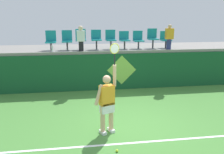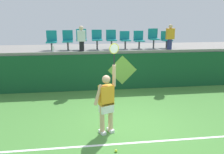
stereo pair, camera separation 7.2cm
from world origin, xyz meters
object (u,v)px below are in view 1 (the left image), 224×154
Objects in this scene: water_bottle at (52,49)px; stadium_chair_3 at (96,38)px; stadium_chair_4 at (111,38)px; stadium_chair_6 at (138,39)px; stadium_chair_2 at (81,38)px; tennis_ball at (117,151)px; tennis_player at (107,101)px; stadium_chair_5 at (124,39)px; spectator_1 at (169,36)px; stadium_chair_1 at (67,39)px; stadium_chair_8 at (165,39)px; spectator_0 at (81,38)px; stadium_chair_0 at (51,40)px; stadium_chair_7 at (153,37)px.

stadium_chair_3 reaches higher than water_bottle.
stadium_chair_6 is (1.25, 0.00, -0.04)m from stadium_chair_4.
stadium_chair_2 reaches higher than water_bottle.
tennis_ball is 0.25× the size of water_bottle.
stadium_chair_5 is (1.35, 4.54, 1.21)m from tennis_player.
stadium_chair_1 is at bearing 174.10° from spectator_1.
tennis_player is at bearing -66.21° from water_bottle.
stadium_chair_2 reaches higher than stadium_chair_1.
tennis_player is 3.12× the size of stadium_chair_6.
stadium_chair_5 is at bearing -0.20° from stadium_chair_1.
tennis_player is at bearing -125.74° from stadium_chair_8.
stadium_chair_4 is 0.78× the size of spectator_1.
water_bottle is 1.35m from stadium_chair_2.
stadium_chair_1 is at bearing 142.91° from spectator_0.
spectator_0 reaches higher than stadium_chair_3.
tennis_player is 2.35× the size of spectator_0.
stadium_chair_3 is 3.18m from stadium_chair_8.
stadium_chair_3 is at bearing 171.88° from spectator_1.
tennis_ball is at bearing -82.86° from stadium_chair_2.
stadium_chair_2 is at bearing 173.23° from spectator_1.
spectator_1 reaches higher than stadium_chair_3.
spectator_0 is at bearing 4.83° from water_bottle.
water_bottle is at bearing -79.82° from stadium_chair_0.
tennis_player is at bearing -99.11° from stadium_chair_4.
stadium_chair_4 is (1.91, -0.00, 0.02)m from stadium_chair_1.
stadium_chair_0 is 1.07× the size of stadium_chair_5.
tennis_ball is 6.05m from stadium_chair_5.
stadium_chair_2 is at bearing -0.16° from stadium_chair_0.
stadium_chair_6 is (3.85, -0.01, -0.01)m from stadium_chair_0.
spectator_0 reaches higher than stadium_chair_5.
spectator_1 is at bearing 58.20° from tennis_ball.
stadium_chair_4 reaches higher than tennis_ball.
spectator_1 is (1.92, -0.45, 0.12)m from stadium_chair_5.
stadium_chair_5 is at bearing 9.80° from water_bottle.
stadium_chair_1 is 1.27m from stadium_chair_3.
stadium_chair_0 is 4.52m from stadium_chair_7.
spectator_1 is at bearing -19.56° from stadium_chair_6.
stadium_chair_7 reaches higher than stadium_chair_6.
tennis_player is at bearing -75.49° from stadium_chair_1.
stadium_chair_1 is 1.08× the size of stadium_chair_5.
stadium_chair_7 is at bearing 0.13° from stadium_chair_6.
stadium_chair_6 is 1.37m from spectator_1.
spectator_0 is (-2.57, -0.44, 0.12)m from stadium_chair_6.
stadium_chair_5 reaches higher than water_bottle.
tennis_player is 4.76m from stadium_chair_2.
stadium_chair_2 is 1.05× the size of stadium_chair_4.
tennis_ball is 0.08× the size of stadium_chair_0.
tennis_player reaches higher than water_bottle.
stadium_chair_4 is 0.62m from stadium_chair_5.
tennis_player reaches higher than tennis_ball.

